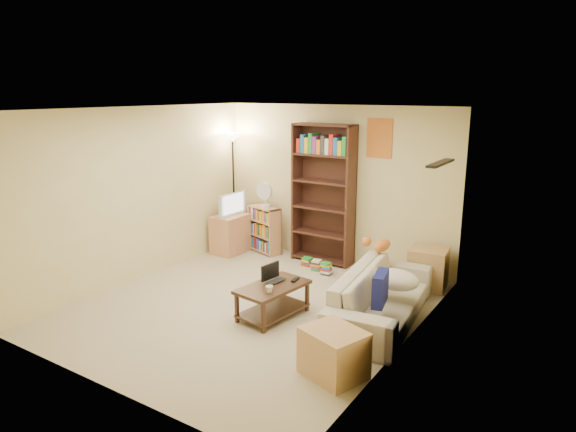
{
  "coord_description": "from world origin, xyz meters",
  "views": [
    {
      "loc": [
        3.71,
        -4.95,
        2.72
      ],
      "look_at": [
        0.05,
        0.76,
        1.05
      ],
      "focal_mm": 32.0,
      "sensor_mm": 36.0,
      "label": 1
    }
  ],
  "objects_px": {
    "short_bookshelf": "(264,229)",
    "desk_fan": "(265,194)",
    "television": "(229,204)",
    "sofa": "(381,296)",
    "tall_bookshelf": "(323,191)",
    "coffee_table": "(273,297)",
    "tv_stand": "(230,234)",
    "floor_lamp": "(233,157)",
    "side_table": "(428,268)",
    "tabby_cat": "(379,245)",
    "end_cabinet": "(334,353)",
    "laptop": "(278,282)",
    "mug": "(269,289)"
  },
  "relations": [
    {
      "from": "short_bookshelf",
      "to": "desk_fan",
      "type": "bearing_deg",
      "value": -25.59
    },
    {
      "from": "television",
      "to": "sofa",
      "type": "bearing_deg",
      "value": -108.39
    },
    {
      "from": "tall_bookshelf",
      "to": "coffee_table",
      "type": "bearing_deg",
      "value": -76.88
    },
    {
      "from": "tv_stand",
      "to": "floor_lamp",
      "type": "relative_size",
      "value": 0.33
    },
    {
      "from": "coffee_table",
      "to": "side_table",
      "type": "xyz_separation_m",
      "value": [
        1.29,
        1.97,
        0.03
      ]
    },
    {
      "from": "short_bookshelf",
      "to": "sofa",
      "type": "bearing_deg",
      "value": -9.83
    },
    {
      "from": "tv_stand",
      "to": "side_table",
      "type": "relative_size",
      "value": 1.14
    },
    {
      "from": "tall_bookshelf",
      "to": "desk_fan",
      "type": "relative_size",
      "value": 5.24
    },
    {
      "from": "coffee_table",
      "to": "television",
      "type": "xyz_separation_m",
      "value": [
        -2.07,
        1.74,
        0.59
      ]
    },
    {
      "from": "sofa",
      "to": "television",
      "type": "relative_size",
      "value": 3.21
    },
    {
      "from": "tabby_cat",
      "to": "tv_stand",
      "type": "xyz_separation_m",
      "value": [
        -2.85,
        0.34,
        -0.37
      ]
    },
    {
      "from": "tabby_cat",
      "to": "end_cabinet",
      "type": "height_order",
      "value": "tabby_cat"
    },
    {
      "from": "tabby_cat",
      "to": "coffee_table",
      "type": "distance_m",
      "value": 1.66
    },
    {
      "from": "desk_fan",
      "to": "laptop",
      "type": "bearing_deg",
      "value": -51.09
    },
    {
      "from": "laptop",
      "to": "end_cabinet",
      "type": "distance_m",
      "value": 1.54
    },
    {
      "from": "laptop",
      "to": "side_table",
      "type": "height_order",
      "value": "side_table"
    },
    {
      "from": "tabby_cat",
      "to": "floor_lamp",
      "type": "xyz_separation_m",
      "value": [
        -2.98,
        0.63,
        0.91
      ]
    },
    {
      "from": "television",
      "to": "side_table",
      "type": "distance_m",
      "value": 3.42
    },
    {
      "from": "desk_fan",
      "to": "mug",
      "type": "bearing_deg",
      "value": -53.79
    },
    {
      "from": "tall_bookshelf",
      "to": "short_bookshelf",
      "type": "bearing_deg",
      "value": -174.57
    },
    {
      "from": "coffee_table",
      "to": "short_bookshelf",
      "type": "distance_m",
      "value": 2.61
    },
    {
      "from": "coffee_table",
      "to": "side_table",
      "type": "height_order",
      "value": "side_table"
    },
    {
      "from": "coffee_table",
      "to": "tall_bookshelf",
      "type": "xyz_separation_m",
      "value": [
        -0.51,
        2.17,
        0.91
      ]
    },
    {
      "from": "laptop",
      "to": "tall_bookshelf",
      "type": "relative_size",
      "value": 0.14
    },
    {
      "from": "tabby_cat",
      "to": "short_bookshelf",
      "type": "distance_m",
      "value": 2.48
    },
    {
      "from": "tabby_cat",
      "to": "floor_lamp",
      "type": "height_order",
      "value": "floor_lamp"
    },
    {
      "from": "sofa",
      "to": "tall_bookshelf",
      "type": "xyz_separation_m",
      "value": [
        -1.66,
        1.54,
        0.86
      ]
    },
    {
      "from": "tall_bookshelf",
      "to": "end_cabinet",
      "type": "xyz_separation_m",
      "value": [
        1.76,
        -2.96,
        -0.93
      ]
    },
    {
      "from": "tabby_cat",
      "to": "coffee_table",
      "type": "xyz_separation_m",
      "value": [
        -0.79,
        -1.4,
        -0.43
      ]
    },
    {
      "from": "short_bookshelf",
      "to": "coffee_table",
      "type": "bearing_deg",
      "value": -34.7
    },
    {
      "from": "side_table",
      "to": "short_bookshelf",
      "type": "bearing_deg",
      "value": 178.15
    },
    {
      "from": "television",
      "to": "tall_bookshelf",
      "type": "relative_size",
      "value": 0.31
    },
    {
      "from": "short_bookshelf",
      "to": "mug",
      "type": "bearing_deg",
      "value": -35.75
    },
    {
      "from": "sofa",
      "to": "tv_stand",
      "type": "xyz_separation_m",
      "value": [
        -3.22,
        1.11,
        0.02
      ]
    },
    {
      "from": "tv_stand",
      "to": "desk_fan",
      "type": "height_order",
      "value": "desk_fan"
    },
    {
      "from": "television",
      "to": "short_bookshelf",
      "type": "bearing_deg",
      "value": -55.57
    },
    {
      "from": "laptop",
      "to": "floor_lamp",
      "type": "distance_m",
      "value": 3.16
    },
    {
      "from": "sofa",
      "to": "tabby_cat",
      "type": "bearing_deg",
      "value": 18.61
    },
    {
      "from": "mug",
      "to": "floor_lamp",
      "type": "distance_m",
      "value": 3.4
    },
    {
      "from": "tv_stand",
      "to": "tall_bookshelf",
      "type": "distance_m",
      "value": 1.82
    },
    {
      "from": "sofa",
      "to": "laptop",
      "type": "xyz_separation_m",
      "value": [
        -1.14,
        -0.53,
        0.11
      ]
    },
    {
      "from": "short_bookshelf",
      "to": "end_cabinet",
      "type": "distance_m",
      "value": 4.03
    },
    {
      "from": "end_cabinet",
      "to": "laptop",
      "type": "bearing_deg",
      "value": 144.3
    },
    {
      "from": "desk_fan",
      "to": "coffee_table",
      "type": "bearing_deg",
      "value": -52.74
    },
    {
      "from": "floor_lamp",
      "to": "end_cabinet",
      "type": "bearing_deg",
      "value": -39.19
    },
    {
      "from": "tv_stand",
      "to": "tabby_cat",
      "type": "bearing_deg",
      "value": -6.24
    },
    {
      "from": "short_bookshelf",
      "to": "side_table",
      "type": "relative_size",
      "value": 1.4
    },
    {
      "from": "tabby_cat",
      "to": "side_table",
      "type": "height_order",
      "value": "tabby_cat"
    },
    {
      "from": "mug",
      "to": "tall_bookshelf",
      "type": "distance_m",
      "value": 2.56
    },
    {
      "from": "short_bookshelf",
      "to": "side_table",
      "type": "distance_m",
      "value": 2.88
    }
  ]
}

